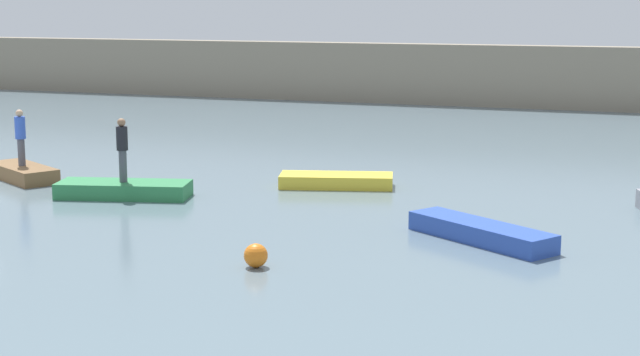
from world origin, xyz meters
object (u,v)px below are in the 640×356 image
person_blue_shirt (20,135)px  rowboat_yellow (336,181)px  rowboat_blue (481,232)px  mooring_buoy (256,256)px  rowboat_green (124,189)px  person_dark_shirt (122,147)px  rowboat_brown (23,173)px

person_blue_shirt → rowboat_yellow: bearing=13.1°
rowboat_blue → mooring_buoy: mooring_buoy is taller
rowboat_green → person_dark_shirt: bearing=-14.2°
rowboat_green → person_dark_shirt: size_ratio=2.05×
rowboat_yellow → rowboat_brown: bearing=177.7°
rowboat_yellow → person_dark_shirt: size_ratio=1.86×
person_blue_shirt → mooring_buoy: 12.82m
person_blue_shirt → rowboat_blue: bearing=-11.2°
rowboat_blue → mooring_buoy: 5.52m
person_dark_shirt → rowboat_brown: bearing=163.7°
rowboat_brown → person_dark_shirt: size_ratio=1.63×
rowboat_green → rowboat_yellow: size_ratio=1.11×
person_blue_shirt → mooring_buoy: bearing=-32.0°
person_dark_shirt → mooring_buoy: size_ratio=3.57×
rowboat_blue → mooring_buoy: (-3.99, -3.82, 0.03)m
rowboat_blue → person_dark_shirt: (-10.45, 1.67, 1.23)m
rowboat_brown → rowboat_green: (4.36, -1.27, -0.01)m
rowboat_green → rowboat_yellow: bearing=19.9°
person_blue_shirt → person_dark_shirt: 4.54m
person_blue_shirt → person_dark_shirt: (4.36, -1.27, 0.03)m
rowboat_yellow → person_dark_shirt: bearing=-161.3°
rowboat_green → mooring_buoy: 8.49m
rowboat_brown → mooring_buoy: (10.83, -6.76, 0.02)m
rowboat_green → rowboat_yellow: 6.22m
rowboat_brown → person_blue_shirt: (0.00, 0.00, 1.19)m
rowboat_green → person_blue_shirt: 4.70m
rowboat_brown → rowboat_green: rowboat_brown is taller
rowboat_blue → rowboat_yellow: bearing=168.4°
person_dark_shirt → mooring_buoy: 8.57m
rowboat_brown → rowboat_yellow: (9.51, 2.22, -0.03)m
person_blue_shirt → mooring_buoy: (10.83, -6.76, -1.17)m
rowboat_blue → mooring_buoy: bearing=-103.6°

